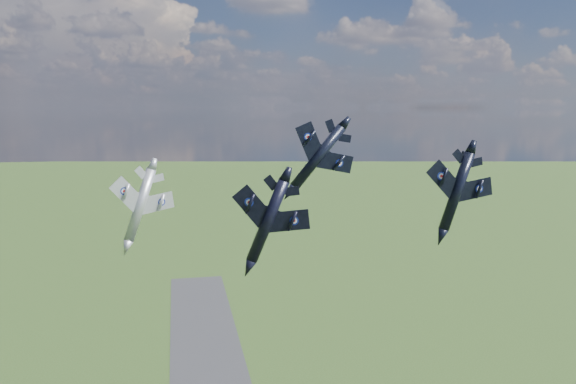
{
  "coord_description": "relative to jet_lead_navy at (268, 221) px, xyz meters",
  "views": [
    {
      "loc": [
        -9.81,
        -59.73,
        94.86
      ],
      "look_at": [
        5.19,
        14.53,
        83.47
      ],
      "focal_mm": 35.0,
      "sensor_mm": 36.0,
      "label": 1
    }
  ],
  "objects": [
    {
      "name": "jet_lead_navy",
      "position": [
        0.0,
        0.0,
        0.0
      ],
      "size": [
        14.81,
        17.79,
        7.18
      ],
      "primitive_type": null,
      "rotation": [
        0.0,
        0.39,
        -0.23
      ],
      "color": "black"
    },
    {
      "name": "jet_right_navy",
      "position": [
        20.26,
        -10.97,
        4.82
      ],
      "size": [
        9.68,
        12.88,
        5.37
      ],
      "primitive_type": null,
      "rotation": [
        0.0,
        0.32,
        0.01
      ],
      "color": "black"
    },
    {
      "name": "jet_high_navy",
      "position": [
        10.68,
        15.87,
        6.65
      ],
      "size": [
        11.82,
        16.87,
        10.16
      ],
      "primitive_type": null,
      "rotation": [
        0.0,
        0.68,
        -0.03
      ],
      "color": "black"
    },
    {
      "name": "jet_left_silver",
      "position": [
        -16.63,
        13.52,
        0.32
      ],
      "size": [
        16.05,
        18.07,
        6.67
      ],
      "primitive_type": null,
      "rotation": [
        0.0,
        0.36,
        0.4
      ],
      "color": "#A0A3AB"
    }
  ]
}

